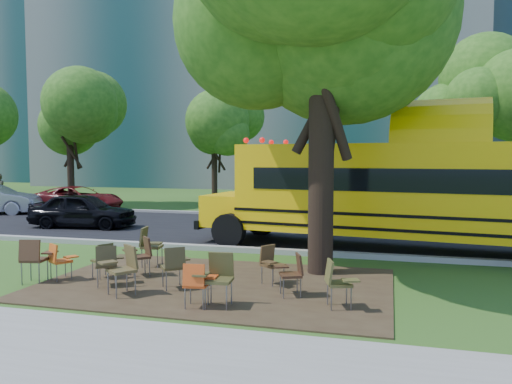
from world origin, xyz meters
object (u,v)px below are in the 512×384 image
(bg_car_red, at_px, (78,199))
(chair_8, at_px, (104,257))
(chair_10, at_px, (149,243))
(chair_9, at_px, (141,252))
(black_car, at_px, (83,211))
(school_bus, at_px, (435,191))
(chair_0, at_px, (34,256))
(chair_11, at_px, (175,263))
(chair_3, at_px, (124,265))
(chair_6, at_px, (293,270))
(chair_12, at_px, (270,261))
(chair_2, at_px, (108,261))
(chair_1, at_px, (59,258))
(main_tree, at_px, (323,1))
(chair_5, at_px, (218,274))
(chair_4, at_px, (197,281))
(chair_7, at_px, (337,279))

(bg_car_red, bearing_deg, chair_8, -143.20)
(chair_10, bearing_deg, chair_9, 7.27)
(chair_9, height_order, black_car, black_car)
(school_bus, distance_m, black_car, 12.20)
(chair_0, relative_size, chair_11, 1.07)
(chair_3, bearing_deg, bg_car_red, -16.44)
(chair_6, relative_size, chair_10, 0.86)
(chair_10, bearing_deg, chair_3, 6.44)
(chair_12, bearing_deg, chair_2, -38.64)
(chair_2, height_order, chair_9, chair_9)
(chair_1, height_order, chair_10, chair_10)
(main_tree, height_order, chair_9, main_tree)
(chair_0, bearing_deg, black_car, 105.77)
(chair_1, height_order, black_car, black_car)
(school_bus, height_order, chair_5, school_bus)
(chair_2, height_order, chair_3, chair_3)
(chair_6, distance_m, chair_9, 3.54)
(main_tree, distance_m, chair_5, 6.29)
(school_bus, relative_size, chair_0, 13.20)
(chair_3, xyz_separation_m, chair_11, (0.77, 0.60, -0.05))
(chair_3, bearing_deg, chair_4, -159.10)
(chair_4, bearing_deg, chair_5, 29.43)
(chair_6, bearing_deg, bg_car_red, 25.28)
(chair_9, bearing_deg, chair_4, -176.81)
(chair_6, xyz_separation_m, chair_10, (-3.73, 1.56, 0.08))
(chair_5, height_order, chair_12, chair_5)
(chair_9, height_order, bg_car_red, bg_car_red)
(school_bus, relative_size, bg_car_red, 2.83)
(main_tree, bearing_deg, chair_11, -140.06)
(chair_0, bearing_deg, chair_1, 28.61)
(chair_1, xyz_separation_m, chair_6, (4.95, 0.11, 0.01))
(main_tree, height_order, black_car, main_tree)
(school_bus, bearing_deg, chair_5, -115.94)
(main_tree, xyz_separation_m, chair_1, (-5.19, -2.10, -5.47))
(main_tree, relative_size, chair_12, 11.79)
(chair_6, height_order, chair_7, chair_7)
(chair_6, distance_m, chair_8, 4.15)
(chair_11, bearing_deg, chair_1, 142.38)
(main_tree, bearing_deg, school_bus, 48.63)
(chair_2, height_order, chair_11, chair_11)
(school_bus, bearing_deg, chair_6, -111.97)
(chair_5, xyz_separation_m, chair_12, (0.53, 1.70, -0.09))
(chair_7, distance_m, chair_12, 1.96)
(school_bus, bearing_deg, chair_1, -138.97)
(black_car, relative_size, bg_car_red, 0.88)
(chair_2, distance_m, chair_8, 0.75)
(chair_7, distance_m, bg_car_red, 18.36)
(chair_12, bearing_deg, chair_11, -30.14)
(main_tree, height_order, chair_3, main_tree)
(chair_3, xyz_separation_m, chair_4, (1.65, -0.44, -0.09))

